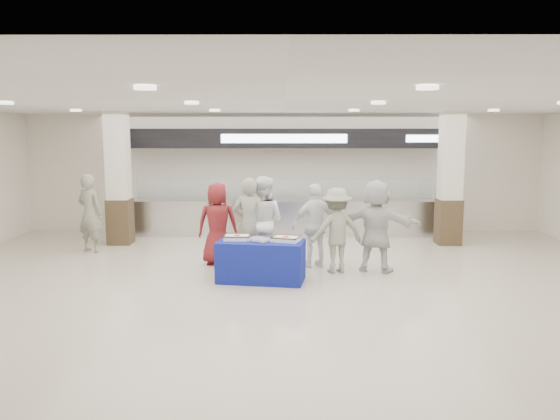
{
  "coord_description": "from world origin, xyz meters",
  "views": [
    {
      "loc": [
        -0.04,
        -8.91,
        2.7
      ],
      "look_at": [
        -0.09,
        1.6,
        1.2
      ],
      "focal_mm": 35.0,
      "sensor_mm": 36.0,
      "label": 1
    }
  ],
  "objects_px": {
    "cupcake_tray": "(260,240)",
    "soldier_a": "(249,224)",
    "civilian_white": "(376,226)",
    "soldier_bg": "(90,213)",
    "display_table": "(261,261)",
    "soldier_b": "(336,230)",
    "sheet_cake_right": "(286,238)",
    "chef_tall": "(262,222)",
    "civilian_maroon": "(218,224)",
    "chef_short": "(316,225)",
    "sheet_cake_left": "(237,237)"
  },
  "relations": [
    {
      "from": "chef_short",
      "to": "soldier_b",
      "type": "bearing_deg",
      "value": 116.16
    },
    {
      "from": "chef_short",
      "to": "soldier_bg",
      "type": "distance_m",
      "value": 5.22
    },
    {
      "from": "civilian_maroon",
      "to": "chef_short",
      "type": "distance_m",
      "value": 2.01
    },
    {
      "from": "cupcake_tray",
      "to": "soldier_bg",
      "type": "distance_m",
      "value": 4.69
    },
    {
      "from": "cupcake_tray",
      "to": "chef_tall",
      "type": "bearing_deg",
      "value": 89.65
    },
    {
      "from": "civilian_white",
      "to": "soldier_bg",
      "type": "height_order",
      "value": "civilian_white"
    },
    {
      "from": "civilian_maroon",
      "to": "chef_tall",
      "type": "distance_m",
      "value": 0.97
    },
    {
      "from": "soldier_bg",
      "to": "sheet_cake_right",
      "type": "bearing_deg",
      "value": 173.14
    },
    {
      "from": "sheet_cake_right",
      "to": "soldier_b",
      "type": "relative_size",
      "value": 0.35
    },
    {
      "from": "display_table",
      "to": "soldier_b",
      "type": "bearing_deg",
      "value": 33.59
    },
    {
      "from": "soldier_b",
      "to": "soldier_bg",
      "type": "distance_m",
      "value": 5.71
    },
    {
      "from": "cupcake_tray",
      "to": "chef_short",
      "type": "xyz_separation_m",
      "value": [
        1.08,
        1.12,
        0.07
      ]
    },
    {
      "from": "cupcake_tray",
      "to": "civilian_white",
      "type": "relative_size",
      "value": 0.24
    },
    {
      "from": "sheet_cake_right",
      "to": "civilian_maroon",
      "type": "bearing_deg",
      "value": 136.4
    },
    {
      "from": "soldier_bg",
      "to": "chef_short",
      "type": "bearing_deg",
      "value": -172.8
    },
    {
      "from": "display_table",
      "to": "chef_tall",
      "type": "relative_size",
      "value": 0.84
    },
    {
      "from": "civilian_maroon",
      "to": "chef_short",
      "type": "bearing_deg",
      "value": 173.84
    },
    {
      "from": "chef_tall",
      "to": "soldier_bg",
      "type": "xyz_separation_m",
      "value": [
        -3.97,
        1.42,
        -0.03
      ]
    },
    {
      "from": "sheet_cake_left",
      "to": "soldier_a",
      "type": "xyz_separation_m",
      "value": [
        0.18,
        0.73,
        0.12
      ]
    },
    {
      "from": "cupcake_tray",
      "to": "chef_short",
      "type": "bearing_deg",
      "value": 46.18
    },
    {
      "from": "cupcake_tray",
      "to": "soldier_b",
      "type": "relative_size",
      "value": 0.26
    },
    {
      "from": "soldier_a",
      "to": "soldier_bg",
      "type": "xyz_separation_m",
      "value": [
        -3.72,
        1.62,
        -0.03
      ]
    },
    {
      "from": "soldier_a",
      "to": "display_table",
      "type": "bearing_deg",
      "value": 117.88
    },
    {
      "from": "sheet_cake_left",
      "to": "soldier_bg",
      "type": "xyz_separation_m",
      "value": [
        -3.53,
        2.35,
        0.09
      ]
    },
    {
      "from": "display_table",
      "to": "chef_short",
      "type": "relative_size",
      "value": 0.91
    },
    {
      "from": "cupcake_tray",
      "to": "soldier_a",
      "type": "height_order",
      "value": "soldier_a"
    },
    {
      "from": "display_table",
      "to": "sheet_cake_left",
      "type": "relative_size",
      "value": 3.25
    },
    {
      "from": "cupcake_tray",
      "to": "chef_short",
      "type": "distance_m",
      "value": 1.56
    },
    {
      "from": "soldier_a",
      "to": "chef_short",
      "type": "height_order",
      "value": "soldier_a"
    },
    {
      "from": "chef_short",
      "to": "chef_tall",
      "type": "bearing_deg",
      "value": -12.52
    },
    {
      "from": "sheet_cake_right",
      "to": "soldier_a",
      "type": "bearing_deg",
      "value": 129.26
    },
    {
      "from": "sheet_cake_left",
      "to": "soldier_a",
      "type": "height_order",
      "value": "soldier_a"
    },
    {
      "from": "soldier_bg",
      "to": "civilian_white",
      "type": "bearing_deg",
      "value": -173.35
    },
    {
      "from": "sheet_cake_left",
      "to": "civilian_maroon",
      "type": "distance_m",
      "value": 1.29
    },
    {
      "from": "civilian_white",
      "to": "soldier_a",
      "type": "bearing_deg",
      "value": 16.64
    },
    {
      "from": "cupcake_tray",
      "to": "civilian_white",
      "type": "height_order",
      "value": "civilian_white"
    },
    {
      "from": "chef_tall",
      "to": "soldier_b",
      "type": "distance_m",
      "value": 1.5
    },
    {
      "from": "sheet_cake_right",
      "to": "chef_tall",
      "type": "distance_m",
      "value": 1.18
    },
    {
      "from": "cupcake_tray",
      "to": "chef_tall",
      "type": "height_order",
      "value": "chef_tall"
    },
    {
      "from": "display_table",
      "to": "sheet_cake_left",
      "type": "distance_m",
      "value": 0.63
    },
    {
      "from": "sheet_cake_right",
      "to": "chef_short",
      "type": "relative_size",
      "value": 0.34
    },
    {
      "from": "civilian_maroon",
      "to": "soldier_bg",
      "type": "distance_m",
      "value": 3.25
    },
    {
      "from": "soldier_a",
      "to": "cupcake_tray",
      "type": "bearing_deg",
      "value": 116.01
    },
    {
      "from": "soldier_a",
      "to": "civilian_white",
      "type": "xyz_separation_m",
      "value": [
        2.47,
        -0.14,
        -0.01
      ]
    },
    {
      "from": "display_table",
      "to": "civilian_white",
      "type": "distance_m",
      "value": 2.38
    },
    {
      "from": "civilian_maroon",
      "to": "soldier_a",
      "type": "distance_m",
      "value": 0.82
    },
    {
      "from": "sheet_cake_left",
      "to": "soldier_a",
      "type": "distance_m",
      "value": 0.76
    },
    {
      "from": "sheet_cake_right",
      "to": "cupcake_tray",
      "type": "bearing_deg",
      "value": -179.35
    },
    {
      "from": "chef_tall",
      "to": "civilian_maroon",
      "type": "bearing_deg",
      "value": 3.68
    },
    {
      "from": "civilian_white",
      "to": "soldier_bg",
      "type": "bearing_deg",
      "value": 3.94
    }
  ]
}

